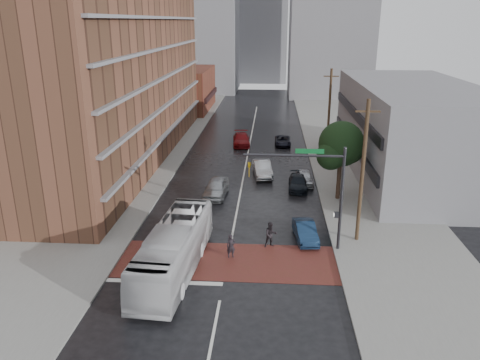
# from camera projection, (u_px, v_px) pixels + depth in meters

# --- Properties ---
(ground) EXTENTS (160.00, 160.00, 0.00)m
(ground) POSITION_uv_depth(u_px,v_px,m) (227.00, 265.00, 29.68)
(ground) COLOR black
(ground) RESTS_ON ground
(crosswalk) EXTENTS (14.00, 5.00, 0.02)m
(crosswalk) POSITION_uv_depth(u_px,v_px,m) (227.00, 261.00, 30.14)
(crosswalk) COLOR maroon
(crosswalk) RESTS_ON ground
(sidewalk_west) EXTENTS (9.00, 90.00, 0.15)m
(sidewalk_west) POSITION_uv_depth(u_px,v_px,m) (148.00, 154.00, 53.99)
(sidewalk_west) COLOR gray
(sidewalk_west) RESTS_ON ground
(sidewalk_east) EXTENTS (9.00, 90.00, 0.15)m
(sidewalk_east) POSITION_uv_depth(u_px,v_px,m) (349.00, 158.00, 52.52)
(sidewalk_east) COLOR gray
(sidewalk_east) RESTS_ON ground
(apartment_block) EXTENTS (10.00, 44.00, 28.00)m
(apartment_block) POSITION_uv_depth(u_px,v_px,m) (113.00, 28.00, 48.70)
(apartment_block) COLOR brown
(apartment_block) RESTS_ON ground
(storefront_west) EXTENTS (8.00, 16.00, 7.00)m
(storefront_west) POSITION_uv_depth(u_px,v_px,m) (187.00, 89.00, 80.29)
(storefront_west) COLOR brown
(storefront_west) RESTS_ON ground
(building_east) EXTENTS (11.00, 26.00, 9.00)m
(building_east) POSITION_uv_depth(u_px,v_px,m) (412.00, 130.00, 46.05)
(building_east) COLOR gray
(building_east) RESTS_ON ground
(distant_tower_west) EXTENTS (18.00, 16.00, 32.00)m
(distant_tower_west) POSITION_uv_depth(u_px,v_px,m) (195.00, 14.00, 99.04)
(distant_tower_west) COLOR gray
(distant_tower_west) RESTS_ON ground
(distant_tower_east) EXTENTS (16.00, 14.00, 36.00)m
(distant_tower_east) POSITION_uv_depth(u_px,v_px,m) (332.00, 3.00, 90.94)
(distant_tower_east) COLOR gray
(distant_tower_east) RESTS_ON ground
(distant_tower_center) EXTENTS (12.00, 10.00, 24.00)m
(distant_tower_center) POSITION_uv_depth(u_px,v_px,m) (262.00, 32.00, 115.49)
(distant_tower_center) COLOR gray
(distant_tower_center) RESTS_ON ground
(street_tree) EXTENTS (4.20, 4.10, 6.90)m
(street_tree) POSITION_uv_depth(u_px,v_px,m) (341.00, 147.00, 38.96)
(street_tree) COLOR #332319
(street_tree) RESTS_ON ground
(signal_mast) EXTENTS (6.50, 0.30, 7.20)m
(signal_mast) POSITION_uv_depth(u_px,v_px,m) (320.00, 184.00, 30.13)
(signal_mast) COLOR #2D2D33
(signal_mast) RESTS_ON ground
(utility_pole_near) EXTENTS (1.60, 0.26, 10.00)m
(utility_pole_near) POSITION_uv_depth(u_px,v_px,m) (362.00, 172.00, 31.23)
(utility_pole_near) COLOR #473321
(utility_pole_near) RESTS_ON ground
(utility_pole_far) EXTENTS (1.60, 0.26, 10.00)m
(utility_pole_far) POSITION_uv_depth(u_px,v_px,m) (329.00, 115.00, 50.11)
(utility_pole_far) COLOR #473321
(utility_pole_far) RESTS_ON ground
(transit_bus) EXTENTS (3.34, 11.14, 3.06)m
(transit_bus) POSITION_uv_depth(u_px,v_px,m) (174.00, 249.00, 28.43)
(transit_bus) COLOR silver
(transit_bus) RESTS_ON ground
(pedestrian_a) EXTENTS (0.67, 0.53, 1.60)m
(pedestrian_a) POSITION_uv_depth(u_px,v_px,m) (231.00, 246.00, 30.40)
(pedestrian_a) COLOR black
(pedestrian_a) RESTS_ON ground
(pedestrian_b) EXTENTS (1.03, 0.90, 1.79)m
(pedestrian_b) POSITION_uv_depth(u_px,v_px,m) (271.00, 235.00, 31.82)
(pedestrian_b) COLOR black
(pedestrian_b) RESTS_ON ground
(car_travel_a) EXTENTS (2.21, 4.74, 1.57)m
(car_travel_a) POSITION_uv_depth(u_px,v_px,m) (216.00, 188.00, 41.05)
(car_travel_a) COLOR #A1A6A9
(car_travel_a) RESTS_ON ground
(car_travel_b) EXTENTS (2.29, 4.85, 1.54)m
(car_travel_b) POSITION_uv_depth(u_px,v_px,m) (262.00, 169.00, 46.47)
(car_travel_b) COLOR #B8BCC0
(car_travel_b) RESTS_ON ground
(car_travel_c) EXTENTS (2.45, 5.14, 1.45)m
(car_travel_c) POSITION_uv_depth(u_px,v_px,m) (241.00, 139.00, 58.06)
(car_travel_c) COLOR maroon
(car_travel_c) RESTS_ON ground
(suv_travel) EXTENTS (1.95, 4.13, 1.14)m
(suv_travel) POSITION_uv_depth(u_px,v_px,m) (283.00, 141.00, 58.04)
(suv_travel) COLOR black
(suv_travel) RESTS_ON ground
(car_parked_near) EXTENTS (1.80, 3.99, 1.27)m
(car_parked_near) POSITION_uv_depth(u_px,v_px,m) (305.00, 231.00, 32.91)
(car_parked_near) COLOR #142946
(car_parked_near) RESTS_ON ground
(car_parked_mid) EXTENTS (1.82, 4.22, 1.21)m
(car_parked_mid) POSITION_uv_depth(u_px,v_px,m) (298.00, 183.00, 42.91)
(car_parked_mid) COLOR black
(car_parked_mid) RESTS_ON ground
(car_parked_far) EXTENTS (1.68, 3.79, 1.27)m
(car_parked_far) POSITION_uv_depth(u_px,v_px,m) (305.00, 178.00, 44.20)
(car_parked_far) COLOR #AEB1B6
(car_parked_far) RESTS_ON ground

